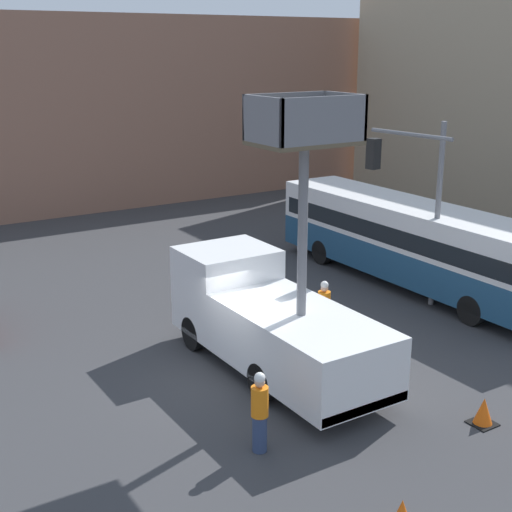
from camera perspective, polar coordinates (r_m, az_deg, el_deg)
The scene contains 7 objects.
ground_plane at distance 19.18m, azimuth -2.02°, elevation -9.76°, with size 120.00×120.00×0.00m, color #38383A.
utility_truck at distance 19.11m, azimuth 1.13°, elevation -4.80°, with size 2.59×7.34×7.41m.
city_bus at distance 26.36m, azimuth 12.44°, elevation 1.37°, with size 2.58×12.48×3.01m.
traffic_light_pole at distance 23.12m, azimuth 12.72°, elevation 5.33°, with size 3.41×3.16×6.17m.
road_worker_near_truck at distance 15.63m, azimuth 0.30°, elevation -12.38°, with size 0.38×0.38×1.87m.
road_worker_directing at distance 21.41m, azimuth 5.45°, elevation -4.31°, with size 0.38×0.38×1.81m.
traffic_cone_mid_road at distance 17.74m, azimuth 17.74°, elevation -11.80°, with size 0.58×0.58×0.67m.
Camera 1 is at (-8.63, -14.87, 8.50)m, focal length 50.00 mm.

